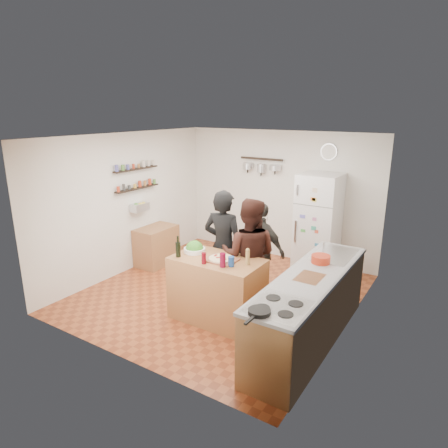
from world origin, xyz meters
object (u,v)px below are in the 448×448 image
Objects in this scene: skillet at (259,312)px; side_table at (157,246)px; prep_island at (217,289)px; red_bowl at (321,259)px; person_left at (223,247)px; person_center at (249,256)px; salad_bowl at (195,250)px; counter_run at (310,309)px; wall_clock at (329,152)px; fridge at (318,224)px; pepper_mill at (248,258)px; wine_bottle at (178,250)px; person_back at (260,250)px; salt_canister at (231,261)px.

skillet is 4.03m from side_table.
red_bowl reaches higher than prep_island.
skillet is 1.65m from red_bowl.
person_center is (0.48, -0.06, -0.03)m from person_left.
salad_bowl is 0.18× the size of person_center.
counter_run is 8.77× the size of wall_clock.
skillet is 3.56m from fridge.
pepper_mill is 0.85m from person_left.
wine_bottle is 1.90m from skillet.
person_back reaches higher than pepper_mill.
person_center is 0.57m from person_back.
pepper_mill is at bearing 48.58° from salt_canister.
fridge is at bearing 108.06° from counter_run.
wine_bottle is 2.22m from side_table.
fridge reaches higher than skillet.
salad_bowl is 1.76m from red_bowl.
red_bowl is at bearing 18.14° from salad_bowl.
skillet is at bearing -55.66° from pepper_mill.
fridge is (-0.70, 1.85, -0.07)m from red_bowl.
red_bowl is (0.95, 0.72, -0.00)m from salt_canister.
salad_bowl reaches higher than counter_run.
pepper_mill reaches higher than side_table.
person_back is 2.35m from skillet.
skillet is (1.44, -1.59, 0.06)m from person_left.
skillet is (0.90, -0.93, -0.03)m from salt_canister.
pepper_mill is 0.10× the size of fridge.
wine_bottle is 0.08× the size of counter_run.
pepper_mill is at bearing -145.69° from red_bowl.
wine_bottle is 0.81m from salt_canister.
skillet is at bearing -33.12° from side_table.
wall_clock is (0.79, 2.24, 1.27)m from person_left.
person_back is at bearing 63.08° from wine_bottle.
person_center reaches higher than skillet.
salt_canister is 0.08× the size of person_center.
wine_bottle is at bearing 72.21° from person_back.
fridge is (1.05, 2.67, -0.12)m from wine_bottle.
side_table is at bearing -23.83° from person_left.
wall_clock is at bearing 99.63° from skillet.
person_center is at bearing 165.77° from person_left.
fridge is at bearing 110.71° from red_bowl.
counter_run is 10.50× the size of red_bowl.
person_left is at bearing -24.74° from person_center.
person_back is at bearing 82.50° from prep_island.
person_left is (-0.24, 0.54, 0.42)m from prep_island.
person_center is at bearing 43.38° from wine_bottle.
red_bowl is 3.48m from side_table.
wall_clock is at bearing 70.37° from salad_bowl.
salt_canister reaches higher than counter_run.
side_table is (-1.64, 1.35, -0.65)m from wine_bottle.
salad_bowl is at bearing 166.72° from salt_canister.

